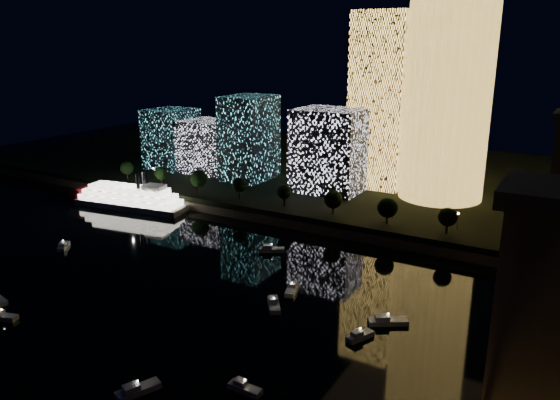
{
  "coord_description": "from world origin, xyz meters",
  "views": [
    {
      "loc": [
        66.18,
        -81.82,
        64.47
      ],
      "look_at": [
        -12.74,
        55.0,
        18.26
      ],
      "focal_mm": 35.0,
      "sensor_mm": 36.0,
      "label": 1
    }
  ],
  "objects": [
    {
      "name": "far_bank",
      "position": [
        0.0,
        160.0,
        2.5
      ],
      "size": [
        420.0,
        160.0,
        5.0
      ],
      "primitive_type": "cube",
      "color": "black",
      "rests_on": "ground"
    },
    {
      "name": "truss_bridge",
      "position": [
        65.0,
        3.72,
        16.25
      ],
      "size": [
        13.0,
        266.0,
        50.0
      ],
      "color": "navy",
      "rests_on": "ground"
    },
    {
      "name": "seawall",
      "position": [
        0.0,
        82.0,
        1.5
      ],
      "size": [
        420.0,
        6.0,
        3.0
      ],
      "primitive_type": "cube",
      "color": "#6B5E4C",
      "rests_on": "ground"
    },
    {
      "name": "street_lamps",
      "position": [
        -34.0,
        94.0,
        9.02
      ],
      "size": [
        132.7,
        0.7,
        5.65
      ],
      "color": "black",
      "rests_on": "far_bank"
    },
    {
      "name": "tower_rectangular",
      "position": [
        -10.78,
        136.46,
        40.55
      ],
      "size": [
        22.34,
        22.34,
        71.09
      ],
      "primitive_type": "cube",
      "color": "#F2B74D",
      "rests_on": "far_bank"
    },
    {
      "name": "midrise_blocks",
      "position": [
        -65.68,
        118.54,
        20.62
      ],
      "size": [
        108.35,
        25.15,
        36.66
      ],
      "color": "white",
      "rests_on": "far_bank"
    },
    {
      "name": "esplanade_trees",
      "position": [
        -29.93,
        88.0,
        10.47
      ],
      "size": [
        165.75,
        7.0,
        9.0
      ],
      "color": "black",
      "rests_on": "far_bank"
    },
    {
      "name": "motorboats",
      "position": [
        -9.4,
        9.53,
        0.81
      ],
      "size": [
        136.67,
        92.5,
        2.78
      ],
      "color": "silver",
      "rests_on": "ground"
    },
    {
      "name": "tower_cylindrical",
      "position": [
        16.99,
        129.84,
        48.35
      ],
      "size": [
        34.0,
        34.0,
        86.44
      ],
      "color": "#F2B74D",
      "rests_on": "far_bank"
    },
    {
      "name": "riverboat",
      "position": [
        -92.62,
        69.14,
        3.96
      ],
      "size": [
        52.15,
        17.41,
        15.43
      ],
      "color": "silver",
      "rests_on": "ground"
    },
    {
      "name": "ground",
      "position": [
        0.0,
        0.0,
        0.0
      ],
      "size": [
        520.0,
        520.0,
        0.0
      ],
      "primitive_type": "plane",
      "color": "black",
      "rests_on": "ground"
    }
  ]
}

